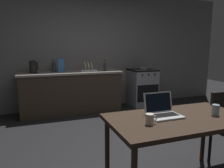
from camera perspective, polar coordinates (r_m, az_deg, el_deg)
ground_plane at (r=3.21m, az=5.63°, el=-16.48°), size 12.00×12.00×0.00m
back_wall at (r=5.22m, az=-2.58°, el=8.75°), size 6.40×0.10×2.66m
kitchen_counter at (r=4.79m, az=-10.59°, el=-2.10°), size 2.16×0.64×0.89m
stove_oven at (r=5.33m, az=7.90°, el=-0.86°), size 0.60×0.62×0.89m
dining_table at (r=2.26m, az=17.07°, el=-10.14°), size 1.38×0.76×0.74m
laptop at (r=2.23m, az=13.21°, el=-7.06°), size 0.32×0.27×0.22m
electric_kettle at (r=4.65m, az=-20.06°, el=4.18°), size 0.17×0.15×0.26m
bottle at (r=4.84m, az=-1.87°, el=4.85°), size 0.07×0.07×0.24m
frying_pan at (r=5.27m, az=8.65°, el=4.17°), size 0.24×0.41×0.05m
coffee_mug at (r=1.97m, az=9.94°, el=-9.11°), size 0.11×0.07×0.10m
drinking_glass at (r=2.42m, az=25.59°, el=-6.21°), size 0.07×0.07×0.11m
cereal_box at (r=4.70m, az=-13.27°, el=4.78°), size 0.13×0.05×0.28m
dish_rack at (r=4.79m, az=-6.33°, el=3.95°), size 0.34×0.26×0.21m
bottle_b at (r=4.75m, az=-15.09°, el=4.56°), size 0.08×0.08×0.27m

